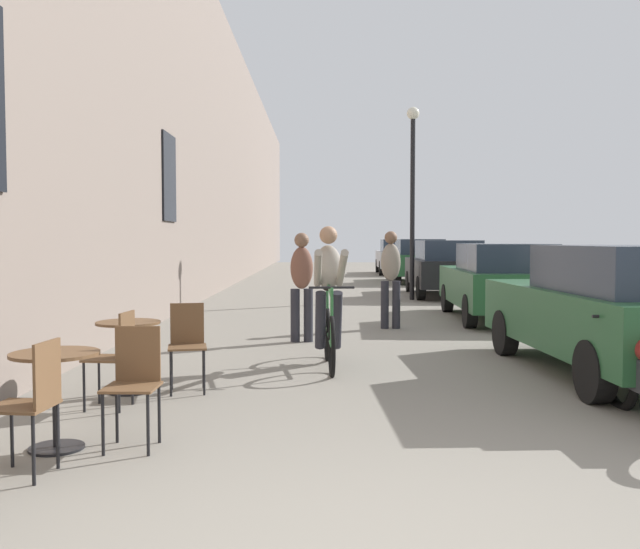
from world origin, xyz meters
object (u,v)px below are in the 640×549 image
(pedestrian_near, at_px, (300,281))
(cafe_table_mid, at_px, (127,341))
(cafe_table_near, at_px, (54,379))
(cafe_chair_near_toward_street, at_px, (31,398))
(cyclist_on_bicycle, at_px, (328,300))
(parked_car_nearest, at_px, (614,309))
(cafe_chair_mid_toward_wall, at_px, (186,340))
(parked_car_third, at_px, (444,267))
(pedestrian_mid, at_px, (389,274))
(street_lamp, at_px, (411,178))
(parked_car_fifth, at_px, (397,256))
(parked_car_second, at_px, (498,281))
(parked_car_fourth, at_px, (416,260))
(cafe_chair_near_toward_wall, at_px, (133,378))
(cafe_chair_mid_toward_street, at_px, (115,352))

(pedestrian_near, bearing_deg, cafe_table_mid, -115.59)
(cafe_table_near, bearing_deg, cafe_table_mid, 89.70)
(cafe_chair_near_toward_street, distance_m, cafe_table_mid, 2.49)
(cyclist_on_bicycle, xyz_separation_m, parked_car_nearest, (3.22, -0.68, -0.04))
(cyclist_on_bicycle, height_order, parked_car_nearest, cyclist_on_bicycle)
(pedestrian_near, bearing_deg, cafe_chair_mid_toward_wall, -107.64)
(parked_car_third, bearing_deg, cafe_table_mid, -114.14)
(pedestrian_mid, height_order, street_lamp, street_lamp)
(street_lamp, bearing_deg, parked_car_fifth, 85.06)
(pedestrian_mid, distance_m, parked_car_second, 2.55)
(cyclist_on_bicycle, distance_m, parked_car_second, 5.84)
(cafe_chair_near_toward_street, xyz_separation_m, cafe_chair_mid_toward_wall, (0.52, 2.56, 0.00))
(parked_car_third, bearing_deg, parked_car_nearest, -90.50)
(parked_car_fourth, bearing_deg, cafe_table_near, -105.36)
(cyclist_on_bicycle, relative_size, parked_car_nearest, 0.42)
(cafe_chair_near_toward_street, bearing_deg, cafe_chair_near_toward_wall, 53.87)
(street_lamp, height_order, parked_car_fourth, street_lamp)
(cafe_chair_near_toward_wall, xyz_separation_m, parked_car_fifth, (4.89, 25.87, 0.29))
(parked_car_nearest, bearing_deg, street_lamp, 95.55)
(cafe_chair_near_toward_wall, relative_size, cyclist_on_bicycle, 0.51)
(cafe_chair_near_toward_street, relative_size, parked_car_second, 0.21)
(cyclist_on_bicycle, relative_size, parked_car_third, 0.41)
(cafe_chair_near_toward_street, relative_size, parked_car_nearest, 0.21)
(cafe_chair_near_toward_wall, distance_m, parked_car_second, 9.44)
(cafe_chair_mid_toward_street, xyz_separation_m, pedestrian_near, (1.58, 4.13, 0.41))
(cafe_chair_mid_toward_street, distance_m, parked_car_nearest, 5.40)
(cafe_table_mid, height_order, cafe_chair_mid_toward_street, cafe_chair_mid_toward_street)
(cafe_chair_near_toward_street, bearing_deg, cafe_chair_mid_toward_street, 89.69)
(cafe_table_near, height_order, parked_car_third, parked_car_third)
(cafe_chair_near_toward_street, xyz_separation_m, parked_car_nearest, (5.19, 3.31, 0.25))
(cyclist_on_bicycle, bearing_deg, parked_car_second, 55.20)
(cafe_table_near, relative_size, pedestrian_mid, 0.43)
(street_lamp, bearing_deg, cyclist_on_bicycle, -103.64)
(parked_car_second, xyz_separation_m, parked_car_fourth, (0.09, 11.74, 0.05))
(cafe_chair_near_toward_street, height_order, cafe_chair_mid_toward_wall, same)
(cafe_chair_mid_toward_wall, height_order, parked_car_fourth, parked_car_fourth)
(cafe_table_mid, distance_m, cafe_chair_mid_toward_street, 0.67)
(cafe_chair_mid_toward_street, height_order, cafe_chair_mid_toward_wall, same)
(cafe_table_near, distance_m, parked_car_nearest, 5.94)
(cyclist_on_bicycle, height_order, pedestrian_near, cyclist_on_bicycle)
(cafe_chair_near_toward_wall, height_order, parked_car_third, parked_car_third)
(cafe_chair_mid_toward_street, xyz_separation_m, cafe_chair_mid_toward_wall, (0.51, 0.75, 0.00))
(parked_car_fourth, bearing_deg, cyclist_on_bicycle, -101.69)
(cafe_chair_near_toward_street, height_order, parked_car_fifth, parked_car_fifth)
(cafe_table_mid, distance_m, street_lamp, 11.88)
(cafe_chair_mid_toward_wall, xyz_separation_m, pedestrian_near, (1.08, 3.39, 0.41))
(cafe_chair_mid_toward_street, xyz_separation_m, parked_car_fourth, (5.39, 18.70, 0.29))
(cafe_chair_mid_toward_wall, bearing_deg, parked_car_fifth, 78.54)
(cafe_table_near, height_order, cyclist_on_bicycle, cyclist_on_bicycle)
(cafe_table_near, xyz_separation_m, parked_car_fifth, (5.45, 25.95, 0.28))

